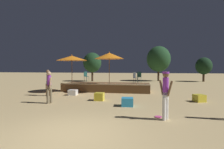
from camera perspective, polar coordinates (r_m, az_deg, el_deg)
The scene contains 18 objects.
ground_plane at distance 5.47m, azimuth -13.20°, elevation -18.81°, with size 120.00×120.00×0.00m, color tan.
wooden_deck at distance 14.86m, azimuth -1.71°, elevation -4.11°, with size 7.14×2.61×0.71m.
patio_umbrella_0 at distance 13.84m, azimuth -0.89°, elevation 6.11°, with size 2.32×2.32×3.22m.
patio_umbrella_1 at distance 14.50m, azimuth -12.99°, elevation 5.22°, with size 2.48×2.48×3.01m.
cube_seat_0 at distance 10.54m, azimuth -4.15°, elevation -7.21°, with size 0.54×0.54×0.46m.
cube_seat_1 at distance 9.06m, azimuth 5.04°, elevation -8.91°, with size 0.63×0.63×0.42m.
cube_seat_2 at distance 12.86m, azimuth -12.66°, elevation -5.73°, with size 0.62×0.62×0.38m.
cube_seat_3 at distance 11.32m, azimuth 26.58°, elevation -6.91°, with size 0.71×0.71×0.42m.
person_0 at distance 12.95m, azimuth -20.19°, elevation -2.12°, with size 0.30×0.44×1.82m.
person_2 at distance 10.18m, azimuth -19.83°, elevation -3.52°, with size 0.42×0.38×1.76m.
person_3 at distance 6.85m, azimuth 17.09°, elevation -5.52°, with size 0.50×0.43×1.82m.
bistro_chair_0 at distance 15.08m, azimuth 8.89°, elevation -0.47°, with size 0.40×0.40×0.90m.
bistro_chair_1 at distance 13.81m, azimuth 7.61°, elevation -0.70°, with size 0.46×0.46×0.90m.
bistro_chair_2 at distance 16.14m, azimuth -8.49°, elevation -0.29°, with size 0.47×0.47×0.90m.
frisbee_disc at distance 7.33m, azimuth 14.88°, elevation -13.21°, with size 0.28×0.28×0.03m.
background_tree_0 at distance 25.46m, azimuth -6.46°, elevation 3.89°, with size 2.62×2.62×4.16m.
background_tree_1 at distance 27.73m, azimuth 27.77°, elevation 2.47°, with size 2.18×2.18×3.41m.
background_tree_2 at distance 26.78m, azimuth 14.96°, elevation 4.91°, with size 3.44×3.44×5.14m.
Camera 1 is at (2.05, -4.68, 1.96)m, focal length 28.00 mm.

